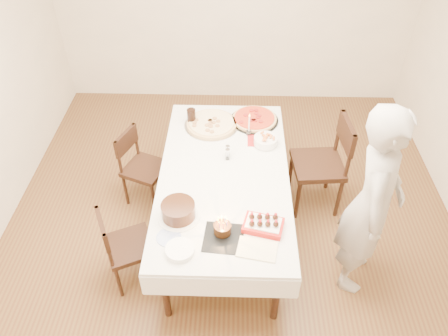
{
  "coord_description": "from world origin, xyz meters",
  "views": [
    {
      "loc": [
        0.01,
        -2.8,
        3.36
      ],
      "look_at": [
        -0.07,
        0.04,
        0.81
      ],
      "focal_mm": 35.0,
      "sensor_mm": 36.0,
      "label": 1
    }
  ],
  "objects_px": {
    "pizza_pepperoni": "(254,119)",
    "layer_cake": "(178,211)",
    "chair_left_savory": "(145,169)",
    "person": "(372,203)",
    "pizza_white": "(212,124)",
    "chair_right_savory": "(318,165)",
    "dining_table": "(224,203)",
    "taper_candle": "(249,124)",
    "chair_left_dessert": "(129,246)",
    "cola_glass": "(191,116)",
    "birthday_cake": "(222,226)",
    "pasta_bowl": "(266,141)",
    "strawberry_box": "(263,224)"
  },
  "relations": [
    {
      "from": "chair_left_dessert",
      "to": "cola_glass",
      "type": "height_order",
      "value": "cola_glass"
    },
    {
      "from": "birthday_cake",
      "to": "layer_cake",
      "type": "bearing_deg",
      "value": 155.93
    },
    {
      "from": "pasta_bowl",
      "to": "strawberry_box",
      "type": "height_order",
      "value": "pasta_bowl"
    },
    {
      "from": "chair_left_dessert",
      "to": "person",
      "type": "relative_size",
      "value": 0.46
    },
    {
      "from": "pizza_pepperoni",
      "to": "taper_candle",
      "type": "height_order",
      "value": "taper_candle"
    },
    {
      "from": "layer_cake",
      "to": "chair_left_savory",
      "type": "bearing_deg",
      "value": 116.36
    },
    {
      "from": "pizza_white",
      "to": "layer_cake",
      "type": "height_order",
      "value": "layer_cake"
    },
    {
      "from": "chair_right_savory",
      "to": "birthday_cake",
      "type": "bearing_deg",
      "value": -134.92
    },
    {
      "from": "chair_left_savory",
      "to": "person",
      "type": "xyz_separation_m",
      "value": [
        1.97,
        -0.88,
        0.48
      ]
    },
    {
      "from": "chair_left_dessert",
      "to": "pizza_white",
      "type": "xyz_separation_m",
      "value": [
        0.64,
        1.26,
        0.36
      ]
    },
    {
      "from": "dining_table",
      "to": "layer_cake",
      "type": "distance_m",
      "value": 0.76
    },
    {
      "from": "chair_left_dessert",
      "to": "strawberry_box",
      "type": "relative_size",
      "value": 2.69
    },
    {
      "from": "pizza_pepperoni",
      "to": "cola_glass",
      "type": "relative_size",
      "value": 3.05
    },
    {
      "from": "dining_table",
      "to": "pizza_pepperoni",
      "type": "distance_m",
      "value": 0.94
    },
    {
      "from": "person",
      "to": "pizza_white",
      "type": "bearing_deg",
      "value": 65.66
    },
    {
      "from": "pizza_pepperoni",
      "to": "layer_cake",
      "type": "xyz_separation_m",
      "value": [
        -0.63,
        -1.32,
        0.05
      ]
    },
    {
      "from": "person",
      "to": "dining_table",
      "type": "bearing_deg",
      "value": 85.63
    },
    {
      "from": "pizza_white",
      "to": "taper_candle",
      "type": "height_order",
      "value": "taper_candle"
    },
    {
      "from": "chair_left_dessert",
      "to": "birthday_cake",
      "type": "height_order",
      "value": "birthday_cake"
    },
    {
      "from": "chair_right_savory",
      "to": "strawberry_box",
      "type": "bearing_deg",
      "value": -125.03
    },
    {
      "from": "pizza_white",
      "to": "chair_right_savory",
      "type": "bearing_deg",
      "value": -16.0
    },
    {
      "from": "layer_cake",
      "to": "pizza_white",
      "type": "bearing_deg",
      "value": 80.66
    },
    {
      "from": "taper_candle",
      "to": "birthday_cake",
      "type": "bearing_deg",
      "value": -99.99
    },
    {
      "from": "chair_left_dessert",
      "to": "layer_cake",
      "type": "relative_size",
      "value": 2.39
    },
    {
      "from": "pasta_bowl",
      "to": "chair_left_savory",
      "type": "bearing_deg",
      "value": -179.68
    },
    {
      "from": "pizza_white",
      "to": "birthday_cake",
      "type": "distance_m",
      "value": 1.39
    },
    {
      "from": "layer_cake",
      "to": "taper_candle",
      "type": "bearing_deg",
      "value": 62.29
    },
    {
      "from": "birthday_cake",
      "to": "strawberry_box",
      "type": "xyz_separation_m",
      "value": [
        0.31,
        0.06,
        -0.04
      ]
    },
    {
      "from": "chair_left_savory",
      "to": "pizza_white",
      "type": "relative_size",
      "value": 1.51
    },
    {
      "from": "cola_glass",
      "to": "layer_cake",
      "type": "distance_m",
      "value": 1.27
    },
    {
      "from": "chair_right_savory",
      "to": "layer_cake",
      "type": "xyz_separation_m",
      "value": [
        -1.26,
        -0.92,
        0.3
      ]
    },
    {
      "from": "birthday_cake",
      "to": "dining_table",
      "type": "bearing_deg",
      "value": 90.56
    },
    {
      "from": "taper_candle",
      "to": "layer_cake",
      "type": "xyz_separation_m",
      "value": [
        -0.57,
        -1.09,
        -0.06
      ]
    },
    {
      "from": "chair_left_savory",
      "to": "person",
      "type": "bearing_deg",
      "value": 177.63
    },
    {
      "from": "dining_table",
      "to": "cola_glass",
      "type": "bearing_deg",
      "value": 114.97
    },
    {
      "from": "pizza_pepperoni",
      "to": "chair_left_dessert",
      "type": "bearing_deg",
      "value": -128.19
    },
    {
      "from": "chair_left_dessert",
      "to": "taper_candle",
      "type": "height_order",
      "value": "taper_candle"
    },
    {
      "from": "strawberry_box",
      "to": "pizza_pepperoni",
      "type": "bearing_deg",
      "value": 91.37
    },
    {
      "from": "dining_table",
      "to": "taper_candle",
      "type": "bearing_deg",
      "value": 68.35
    },
    {
      "from": "person",
      "to": "pasta_bowl",
      "type": "height_order",
      "value": "person"
    },
    {
      "from": "person",
      "to": "birthday_cake",
      "type": "height_order",
      "value": "person"
    },
    {
      "from": "pasta_bowl",
      "to": "cola_glass",
      "type": "bearing_deg",
      "value": 156.01
    },
    {
      "from": "chair_left_dessert",
      "to": "layer_cake",
      "type": "xyz_separation_m",
      "value": [
        0.44,
        0.04,
        0.41
      ]
    },
    {
      "from": "person",
      "to": "cola_glass",
      "type": "xyz_separation_m",
      "value": [
        -1.51,
        1.22,
        -0.06
      ]
    },
    {
      "from": "chair_right_savory",
      "to": "strawberry_box",
      "type": "height_order",
      "value": "chair_right_savory"
    },
    {
      "from": "pizza_pepperoni",
      "to": "dining_table",
      "type": "bearing_deg",
      "value": -109.63
    },
    {
      "from": "pizza_pepperoni",
      "to": "cola_glass",
      "type": "xyz_separation_m",
      "value": [
        -0.63,
        -0.06,
        0.06
      ]
    },
    {
      "from": "chair_right_savory",
      "to": "pizza_pepperoni",
      "type": "distance_m",
      "value": 0.79
    },
    {
      "from": "taper_candle",
      "to": "cola_glass",
      "type": "xyz_separation_m",
      "value": [
        -0.57,
        0.18,
        -0.04
      ]
    },
    {
      "from": "chair_right_savory",
      "to": "taper_candle",
      "type": "xyz_separation_m",
      "value": [
        -0.69,
        0.17,
        0.36
      ]
    }
  ]
}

